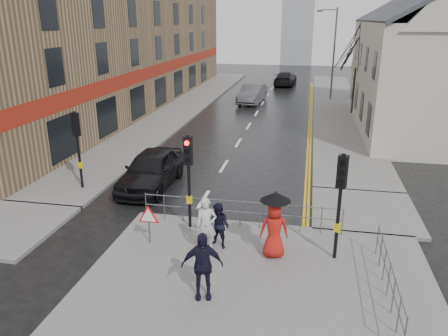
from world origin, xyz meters
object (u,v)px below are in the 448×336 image
at_px(car_parked, 151,169).
at_px(pedestrian_b, 219,226).
at_px(pedestrian_with_umbrella, 274,223).
at_px(pedestrian_a, 206,225).
at_px(pedestrian_d, 202,266).
at_px(car_mid, 252,94).

bearing_deg(car_parked, pedestrian_b, -50.10).
height_order(pedestrian_b, pedestrian_with_umbrella, pedestrian_with_umbrella).
bearing_deg(pedestrian_with_umbrella, pedestrian_b, 172.96).
xyz_separation_m(pedestrian_b, pedestrian_with_umbrella, (1.79, -0.22, 0.39)).
height_order(pedestrian_a, pedestrian_d, pedestrian_d).
distance_m(pedestrian_a, pedestrian_b, 0.49).
bearing_deg(car_parked, car_mid, 86.04).
distance_m(pedestrian_with_umbrella, pedestrian_d, 3.01).
bearing_deg(pedestrian_d, pedestrian_b, 77.66).
height_order(pedestrian_a, pedestrian_b, pedestrian_a).
bearing_deg(pedestrian_b, pedestrian_with_umbrella, 11.77).
bearing_deg(pedestrian_a, car_mid, 79.38).
height_order(pedestrian_a, car_parked, pedestrian_a).
height_order(pedestrian_with_umbrella, car_parked, pedestrian_with_umbrella).
bearing_deg(car_mid, car_parked, -88.24).
relative_size(pedestrian_a, pedestrian_with_umbrella, 0.84).
relative_size(pedestrian_a, car_mid, 0.36).
height_order(pedestrian_b, car_mid, pedestrian_b).
xyz_separation_m(pedestrian_with_umbrella, car_parked, (-5.93, 5.27, -0.46)).
distance_m(pedestrian_b, car_mid, 26.56).
relative_size(pedestrian_with_umbrella, car_mid, 0.43).
relative_size(pedestrian_a, pedestrian_d, 0.95).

